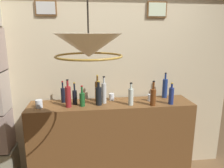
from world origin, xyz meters
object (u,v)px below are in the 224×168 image
(liquor_bottle_sherry, at_px, (165,88))
(liquor_bottle_rye, at_px, (98,91))
(liquor_bottle_amaro, at_px, (99,96))
(liquor_bottle_vodka, at_px, (68,96))
(glass_tumbler_shot, at_px, (39,104))
(liquor_bottle_port, at_px, (171,95))
(liquor_bottle_mezcal, at_px, (131,96))
(glass_tumbler_rocks, at_px, (112,97))
(liquor_bottle_scotch, at_px, (75,97))
(liquor_bottle_rum, at_px, (63,95))
(liquor_bottle_brandy, at_px, (153,96))
(pendant_lamp, at_px, (89,46))
(liquor_bottle_bourbon, at_px, (82,99))
(glass_tumbler_highball, at_px, (150,98))
(liquor_bottle_tequila, at_px, (104,92))

(liquor_bottle_sherry, relative_size, liquor_bottle_rye, 1.00)
(liquor_bottle_amaro, bearing_deg, liquor_bottle_vodka, -175.81)
(glass_tumbler_shot, bearing_deg, liquor_bottle_sherry, 6.82)
(liquor_bottle_rye, bearing_deg, liquor_bottle_port, -15.17)
(liquor_bottle_mezcal, bearing_deg, glass_tumbler_rocks, 133.96)
(liquor_bottle_mezcal, relative_size, glass_tumbler_shot, 2.97)
(liquor_bottle_mezcal, relative_size, liquor_bottle_scotch, 1.01)
(liquor_bottle_mezcal, height_order, liquor_bottle_scotch, liquor_bottle_mezcal)
(liquor_bottle_rum, xyz_separation_m, liquor_bottle_vodka, (0.07, -0.18, 0.03))
(liquor_bottle_port, distance_m, glass_tumbler_rocks, 0.73)
(liquor_bottle_brandy, height_order, glass_tumbler_shot, liquor_bottle_brandy)
(liquor_bottle_rum, bearing_deg, pendant_lamp, -72.84)
(liquor_bottle_bourbon, bearing_deg, glass_tumbler_shot, 178.45)
(liquor_bottle_brandy, bearing_deg, glass_tumbler_highball, 84.07)
(liquor_bottle_scotch, xyz_separation_m, glass_tumbler_shot, (-0.40, -0.06, -0.05))
(liquor_bottle_amaro, distance_m, glass_tumbler_highball, 0.65)
(liquor_bottle_port, bearing_deg, glass_tumbler_highball, 144.55)
(glass_tumbler_rocks, relative_size, glass_tumbler_shot, 0.96)
(liquor_bottle_mezcal, xyz_separation_m, glass_tumbler_highball, (0.27, 0.12, -0.06))
(liquor_bottle_port, distance_m, liquor_bottle_rum, 1.30)
(liquor_bottle_rum, xyz_separation_m, liquor_bottle_amaro, (0.42, -0.15, 0.02))
(liquor_bottle_scotch, relative_size, liquor_bottle_brandy, 0.91)
(liquor_bottle_port, xyz_separation_m, liquor_bottle_sherry, (0.02, 0.27, 0.02))
(liquor_bottle_amaro, xyz_separation_m, glass_tumbler_highball, (0.64, 0.07, -0.07))
(liquor_bottle_rum, xyz_separation_m, liquor_bottle_scotch, (0.14, -0.09, -0.00))
(liquor_bottle_amaro, distance_m, liquor_bottle_vodka, 0.35)
(glass_tumbler_highball, bearing_deg, pendant_lamp, -130.57)
(liquor_bottle_scotch, xyz_separation_m, liquor_bottle_rye, (0.28, 0.09, 0.04))
(liquor_bottle_sherry, bearing_deg, glass_tumbler_shot, -173.18)
(liquor_bottle_brandy, distance_m, glass_tumbler_shot, 1.31)
(liquor_bottle_bourbon, bearing_deg, liquor_bottle_rum, 143.86)
(liquor_bottle_scotch, relative_size, pendant_lamp, 0.54)
(liquor_bottle_rum, relative_size, glass_tumbler_highball, 3.18)
(liquor_bottle_sherry, bearing_deg, pendant_lamp, -134.72)
(liquor_bottle_scotch, bearing_deg, pendant_lamp, -79.87)
(liquor_bottle_scotch, bearing_deg, glass_tumbler_highball, 0.45)
(liquor_bottle_rum, xyz_separation_m, liquor_bottle_tequila, (0.49, -0.09, 0.04))
(liquor_bottle_mezcal, xyz_separation_m, liquor_bottle_scotch, (-0.65, 0.11, -0.01))
(pendant_lamp, bearing_deg, liquor_bottle_amaro, 81.61)
(liquor_bottle_sherry, height_order, pendant_lamp, pendant_lamp)
(glass_tumbler_shot, height_order, pendant_lamp, pendant_lamp)
(liquor_bottle_port, relative_size, liquor_bottle_bourbon, 1.07)
(glass_tumbler_highball, xyz_separation_m, pendant_lamp, (-0.77, -0.89, 0.70))
(liquor_bottle_bourbon, bearing_deg, liquor_bottle_rye, 41.42)
(liquor_bottle_rum, relative_size, liquor_bottle_brandy, 0.90)
(pendant_lamp, bearing_deg, glass_tumbler_highball, 49.43)
(glass_tumbler_shot, bearing_deg, liquor_bottle_tequila, 4.92)
(liquor_bottle_scotch, relative_size, liquor_bottle_tequila, 0.81)
(liquor_bottle_rye, bearing_deg, glass_tumbler_highball, -7.26)
(liquor_bottle_rum, height_order, glass_tumbler_rocks, liquor_bottle_rum)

